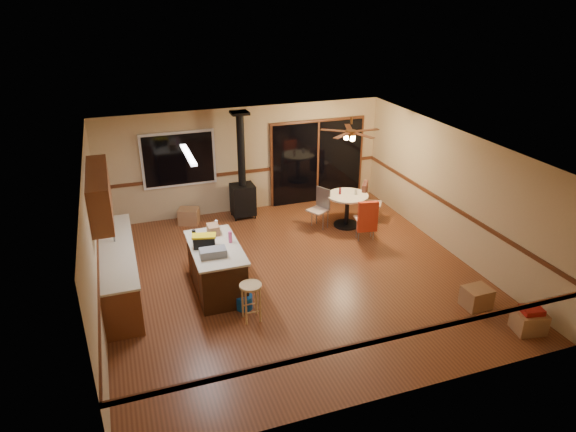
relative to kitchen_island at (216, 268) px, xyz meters
name	(u,v)px	position (x,y,z in m)	size (l,w,h in m)	color
floor	(293,275)	(1.50, 0.00, -0.45)	(7.00, 7.00, 0.00)	brown
ceiling	(294,147)	(1.50, 0.00, 2.15)	(7.00, 7.00, 0.00)	silver
wall_back	(245,160)	(1.50, 3.50, 0.85)	(7.00, 7.00, 0.00)	tan
wall_front	(387,321)	(1.50, -3.50, 0.85)	(7.00, 7.00, 0.00)	tan
wall_left	(94,243)	(-2.00, 0.00, 0.85)	(7.00, 7.00, 0.00)	tan
wall_right	(453,192)	(5.00, 0.00, 0.85)	(7.00, 7.00, 0.00)	tan
chair_rail	(293,229)	(1.50, 0.00, 0.55)	(7.00, 7.00, 0.08)	#522814
window	(179,159)	(-0.10, 3.45, 1.05)	(1.72, 0.10, 1.32)	black
sliding_door	(317,162)	(3.40, 3.45, 0.60)	(2.52, 0.10, 2.10)	black
lower_cabinets	(119,271)	(-1.70, 0.50, -0.02)	(0.60, 3.00, 0.86)	brown
countertop	(116,250)	(-1.70, 0.50, 0.43)	(0.64, 3.04, 0.04)	beige
upper_cabinets	(99,193)	(-1.83, 0.70, 1.45)	(0.35, 2.00, 0.80)	brown
kitchen_island	(216,268)	(0.00, 0.00, 0.00)	(0.88, 1.68, 0.90)	black
wood_stove	(243,189)	(1.30, 3.05, 0.28)	(0.55, 0.50, 2.52)	black
ceiling_fan	(351,134)	(3.47, 1.75, 1.76)	(0.24, 0.24, 0.55)	brown
fluorescent_strip	(188,155)	(-0.30, 0.30, 2.11)	(0.10, 1.20, 0.04)	white
toolbox_grey	(213,253)	(-0.11, -0.36, 0.52)	(0.45, 0.25, 0.14)	slate
toolbox_black	(204,242)	(-0.18, 0.03, 0.55)	(0.38, 0.20, 0.21)	black
toolbox_yellow_lid	(204,236)	(-0.18, 0.03, 0.67)	(0.42, 0.22, 0.03)	gold
box_on_island	(213,230)	(0.08, 0.51, 0.54)	(0.20, 0.28, 0.18)	#986A43
bottle_dark	(194,236)	(-0.32, 0.27, 0.57)	(0.07, 0.07, 0.25)	black
bottle_pink	(230,237)	(0.30, 0.06, 0.55)	(0.07, 0.07, 0.22)	#D84C8C
bottle_white	(216,225)	(0.18, 0.72, 0.53)	(0.06, 0.06, 0.17)	white
bar_stool	(251,302)	(0.35, -1.13, -0.11)	(0.37, 0.37, 0.68)	tan
blue_bucket	(244,302)	(0.31, -0.77, -0.33)	(0.30, 0.30, 0.25)	#0B48A3
dining_table	(347,205)	(3.47, 1.75, 0.08)	(0.96, 0.96, 0.78)	black
glass_red	(340,191)	(3.32, 1.85, 0.40)	(0.05, 0.05, 0.15)	#590C14
glass_cream	(356,192)	(3.65, 1.70, 0.40)	(0.06, 0.06, 0.14)	beige
chair_left	(321,203)	(2.86, 1.90, 0.14)	(0.54, 0.54, 0.51)	tan
chair_near	(367,216)	(3.54, 0.87, 0.14)	(0.49, 0.53, 0.70)	tan
chair_right	(365,197)	(4.02, 1.91, 0.14)	(0.62, 0.60, 0.70)	tan
box_under_window	(189,216)	(-0.02, 3.10, -0.27)	(0.47, 0.37, 0.37)	#986A43
box_corner_a	(529,322)	(4.54, -2.94, -0.27)	(0.47, 0.40, 0.36)	#986A43
box_corner_b	(477,297)	(4.19, -2.06, -0.27)	(0.46, 0.39, 0.37)	#986A43
box_small_red	(532,310)	(4.54, -2.94, -0.05)	(0.33, 0.28, 0.09)	maroon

